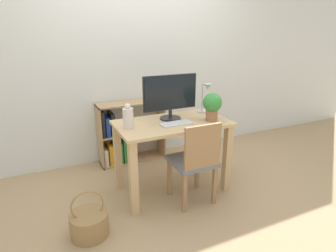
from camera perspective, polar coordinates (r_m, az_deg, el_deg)
ground_plane at (r=3.10m, az=0.80°, el=-12.37°), size 10.00×10.00×0.00m
wall_back at (r=3.61m, az=-6.31°, el=13.85°), size 8.00×0.05×2.60m
desk at (r=2.84m, az=0.85°, el=-2.28°), size 1.12×0.63×0.74m
monitor at (r=2.82m, az=0.46°, el=6.38°), size 0.58×0.21×0.45m
keyboard at (r=2.71m, az=1.72°, el=0.50°), size 0.31×0.13×0.02m
vase at (r=2.61m, az=-8.11°, el=1.78°), size 0.10×0.10×0.23m
desk_lamp at (r=3.04m, az=7.56°, el=6.15°), size 0.10×0.19×0.33m
potted_plant at (r=2.82m, az=8.97°, el=4.26°), size 0.19×0.19×0.28m
chair at (r=2.66m, az=5.56°, el=-6.86°), size 0.40×0.40×0.84m
bookshelf at (r=3.58m, az=-9.38°, el=-2.50°), size 0.83×0.28×0.77m
basket at (r=2.51m, az=-15.71°, el=-18.47°), size 0.31×0.31×0.41m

